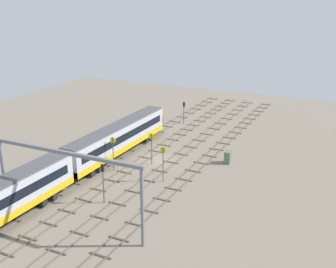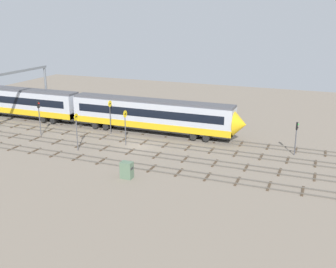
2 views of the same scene
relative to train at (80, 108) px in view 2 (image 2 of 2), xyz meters
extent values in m
plane|color=gray|center=(12.67, -6.31, -2.66)|extent=(99.75, 99.75, 0.00)
cube|color=#59544C|center=(12.67, -13.33, -2.58)|extent=(83.75, 0.07, 0.16)
cube|color=#59544C|center=(12.67, -11.89, -2.58)|extent=(83.75, 0.07, 0.16)
cube|color=#473828|center=(-1.82, -12.61, -2.62)|extent=(0.24, 2.40, 0.08)
cube|color=#473828|center=(1.40, -12.61, -2.62)|extent=(0.24, 2.40, 0.08)
cube|color=#473828|center=(4.62, -12.61, -2.62)|extent=(0.24, 2.40, 0.08)
cube|color=#473828|center=(7.84, -12.61, -2.62)|extent=(0.24, 2.40, 0.08)
cube|color=#473828|center=(11.06, -12.61, -2.62)|extent=(0.24, 2.40, 0.08)
cube|color=#473828|center=(14.28, -12.61, -2.62)|extent=(0.24, 2.40, 0.08)
cube|color=#473828|center=(17.50, -12.61, -2.62)|extent=(0.24, 2.40, 0.08)
cube|color=#473828|center=(20.72, -12.61, -2.62)|extent=(0.24, 2.40, 0.08)
cube|color=#473828|center=(23.94, -12.61, -2.62)|extent=(0.24, 2.40, 0.08)
cube|color=#473828|center=(27.16, -12.61, -2.62)|extent=(0.24, 2.40, 0.08)
cube|color=#473828|center=(30.39, -12.61, -2.62)|extent=(0.24, 2.40, 0.08)
cube|color=#473828|center=(33.61, -12.61, -2.62)|extent=(0.24, 2.40, 0.08)
cube|color=#59544C|center=(12.67, -9.13, -2.58)|extent=(83.75, 0.07, 0.16)
cube|color=#59544C|center=(12.67, -7.69, -2.58)|extent=(83.75, 0.07, 0.16)
cube|color=#473828|center=(-5.54, -8.41, -2.62)|extent=(0.24, 2.40, 0.08)
cube|color=#473828|center=(-1.89, -8.41, -2.62)|extent=(0.24, 2.40, 0.08)
cube|color=#473828|center=(1.75, -8.41, -2.62)|extent=(0.24, 2.40, 0.08)
cube|color=#473828|center=(5.39, -8.41, -2.62)|extent=(0.24, 2.40, 0.08)
cube|color=#473828|center=(9.03, -8.41, -2.62)|extent=(0.24, 2.40, 0.08)
cube|color=#473828|center=(12.67, -8.41, -2.62)|extent=(0.24, 2.40, 0.08)
cube|color=#473828|center=(16.31, -8.41, -2.62)|extent=(0.24, 2.40, 0.08)
cube|color=#473828|center=(19.95, -8.41, -2.62)|extent=(0.24, 2.40, 0.08)
cube|color=#473828|center=(23.59, -8.41, -2.62)|extent=(0.24, 2.40, 0.08)
cube|color=#473828|center=(27.23, -8.41, -2.62)|extent=(0.24, 2.40, 0.08)
cube|color=#473828|center=(30.88, -8.41, -2.62)|extent=(0.24, 2.40, 0.08)
cube|color=#473828|center=(34.52, -8.41, -2.62)|extent=(0.24, 2.40, 0.08)
cube|color=#59544C|center=(12.67, -4.92, -2.58)|extent=(83.75, 0.07, 0.16)
cube|color=#59544C|center=(12.67, -3.49, -2.58)|extent=(83.75, 0.07, 0.16)
cube|color=#473828|center=(-12.14, -4.20, -2.62)|extent=(0.24, 2.40, 0.08)
cube|color=#473828|center=(-9.04, -4.20, -2.62)|extent=(0.24, 2.40, 0.08)
cube|color=#473828|center=(-5.94, -4.20, -2.62)|extent=(0.24, 2.40, 0.08)
cube|color=#473828|center=(-2.84, -4.20, -2.62)|extent=(0.24, 2.40, 0.08)
cube|color=#473828|center=(0.26, -4.20, -2.62)|extent=(0.24, 2.40, 0.08)
cube|color=#473828|center=(3.37, -4.20, -2.62)|extent=(0.24, 2.40, 0.08)
cube|color=#473828|center=(6.47, -4.20, -2.62)|extent=(0.24, 2.40, 0.08)
cube|color=#473828|center=(9.57, -4.20, -2.62)|extent=(0.24, 2.40, 0.08)
cube|color=#473828|center=(12.67, -4.20, -2.62)|extent=(0.24, 2.40, 0.08)
cube|color=#473828|center=(15.77, -4.20, -2.62)|extent=(0.24, 2.40, 0.08)
cube|color=#473828|center=(18.87, -4.20, -2.62)|extent=(0.24, 2.40, 0.08)
cube|color=#473828|center=(21.98, -4.20, -2.62)|extent=(0.24, 2.40, 0.08)
cube|color=#473828|center=(25.08, -4.20, -2.62)|extent=(0.24, 2.40, 0.08)
cube|color=#473828|center=(28.18, -4.20, -2.62)|extent=(0.24, 2.40, 0.08)
cube|color=#473828|center=(31.28, -4.20, -2.62)|extent=(0.24, 2.40, 0.08)
cube|color=#473828|center=(34.38, -4.20, -2.62)|extent=(0.24, 2.40, 0.08)
cube|color=#59544C|center=(12.67, -0.72, -2.58)|extent=(83.75, 0.07, 0.16)
cube|color=#59544C|center=(12.67, 0.72, -2.58)|extent=(83.75, 0.07, 0.16)
cube|color=#473828|center=(-13.50, 0.00, -2.62)|extent=(0.24, 2.40, 0.08)
cube|color=#473828|center=(-10.01, 0.00, -2.62)|extent=(0.24, 2.40, 0.08)
cube|color=#473828|center=(-6.52, 0.00, -2.62)|extent=(0.24, 2.40, 0.08)
cube|color=#473828|center=(-3.03, 0.00, -2.62)|extent=(0.24, 2.40, 0.08)
cube|color=#473828|center=(0.46, 0.00, -2.62)|extent=(0.24, 2.40, 0.08)
cube|color=#473828|center=(3.95, 0.00, -2.62)|extent=(0.24, 2.40, 0.08)
cube|color=#473828|center=(7.44, 0.00, -2.62)|extent=(0.24, 2.40, 0.08)
cube|color=#473828|center=(10.93, 0.00, -2.62)|extent=(0.24, 2.40, 0.08)
cube|color=#473828|center=(14.42, 0.00, -2.62)|extent=(0.24, 2.40, 0.08)
cube|color=#473828|center=(17.90, 0.00, -2.62)|extent=(0.24, 2.40, 0.08)
cube|color=#473828|center=(21.39, 0.00, -2.62)|extent=(0.24, 2.40, 0.08)
cube|color=#473828|center=(24.88, 0.00, -2.62)|extent=(0.24, 2.40, 0.08)
cube|color=#473828|center=(28.37, 0.00, -2.62)|extent=(0.24, 2.40, 0.08)
cube|color=#473828|center=(31.86, 0.00, -2.62)|extent=(0.24, 2.40, 0.08)
cube|color=#473828|center=(35.35, 0.00, -2.62)|extent=(0.24, 2.40, 0.08)
cube|color=#B7BCC6|center=(11.80, 0.00, 0.20)|extent=(24.00, 2.90, 3.60)
cube|color=gold|center=(11.80, 0.00, -1.15)|extent=(24.00, 2.94, 0.90)
cube|color=#4C4C51|center=(11.80, 0.00, 2.15)|extent=(24.00, 2.50, 0.30)
cube|color=black|center=(11.80, -1.46, 0.63)|extent=(22.00, 0.04, 1.10)
cube|color=black|center=(11.80, 1.46, 0.63)|extent=(22.00, 0.04, 1.10)
cylinder|color=black|center=(3.22, 0.00, -2.05)|extent=(0.90, 2.70, 0.90)
cylinder|color=black|center=(5.02, 0.00, -2.05)|extent=(0.90, 2.70, 0.90)
cylinder|color=black|center=(18.58, 0.00, -2.05)|extent=(0.90, 2.70, 0.90)
cylinder|color=black|center=(20.38, 0.00, -2.05)|extent=(0.90, 2.70, 0.90)
cube|color=#B7BCC6|center=(-13.00, 0.00, 0.20)|extent=(24.00, 2.90, 3.60)
cube|color=gold|center=(-13.00, 0.00, -1.15)|extent=(24.00, 2.94, 0.90)
cube|color=#4C4C51|center=(-13.00, 0.00, 2.15)|extent=(24.00, 2.50, 0.30)
cube|color=black|center=(-13.00, -1.46, 0.63)|extent=(22.00, 0.04, 1.10)
cube|color=black|center=(-13.00, 1.46, 0.63)|extent=(22.00, 0.04, 1.10)
cylinder|color=black|center=(-6.22, 0.00, -2.05)|extent=(0.90, 2.70, 0.90)
cylinder|color=black|center=(-4.42, 0.00, -2.05)|extent=(0.90, 2.70, 0.90)
cone|color=gold|center=(24.60, 0.00, 0.02)|extent=(1.60, 3.24, 3.24)
cylinder|color=slate|center=(-8.17, 2.53, 1.42)|extent=(0.36, 0.36, 8.15)
cube|color=slate|center=(-8.17, -6.42, 5.66)|extent=(0.40, 18.52, 0.35)
cylinder|color=#4C4C51|center=(6.30, -10.34, -0.28)|extent=(0.12, 0.12, 4.76)
cylinder|color=yellow|center=(6.34, -10.34, 1.73)|extent=(0.05, 0.82, 0.82)
cube|color=black|center=(6.37, -10.34, 1.73)|extent=(0.02, 0.37, 0.12)
cylinder|color=#4C4C51|center=(10.92, -6.18, -0.34)|extent=(0.12, 0.12, 4.63)
cylinder|color=yellow|center=(10.96, -6.18, 1.55)|extent=(0.05, 0.93, 0.93)
cube|color=black|center=(10.99, -6.18, 1.55)|extent=(0.02, 0.42, 0.12)
cylinder|color=#4C4C51|center=(6.57, -2.46, -0.23)|extent=(0.12, 0.12, 4.86)
cylinder|color=yellow|center=(6.61, -2.46, 1.79)|extent=(0.05, 0.91, 0.91)
cube|color=black|center=(6.64, -2.46, 1.79)|extent=(0.02, 0.41, 0.12)
cylinder|color=#4C4C51|center=(31.82, -1.97, -1.03)|extent=(0.14, 0.14, 3.25)
cube|color=black|center=(31.82, -1.97, 1.04)|extent=(0.20, 0.32, 0.90)
sphere|color=green|center=(31.93, -1.97, 1.24)|extent=(0.20, 0.20, 0.20)
sphere|color=#262626|center=(31.93, -1.97, 0.84)|extent=(0.20, 0.20, 0.20)
cylinder|color=#4C4C51|center=(-2.23, -6.79, -0.65)|extent=(0.14, 0.14, 4.02)
cube|color=black|center=(-2.23, -6.79, 1.81)|extent=(0.20, 0.32, 0.90)
sphere|color=red|center=(-2.12, -6.79, 2.01)|extent=(0.20, 0.20, 0.20)
sphere|color=#262626|center=(-2.12, -6.79, 1.61)|extent=(0.20, 0.20, 0.20)
cube|color=#597259|center=(16.19, -16.00, -1.76)|extent=(1.24, 0.90, 1.79)
cube|color=#333333|center=(16.82, -16.00, -1.50)|extent=(0.02, 0.63, 0.24)
camera|label=1|loc=(-39.89, -33.58, 20.95)|focal=45.70mm
camera|label=2|loc=(34.97, -51.12, 14.02)|focal=43.47mm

